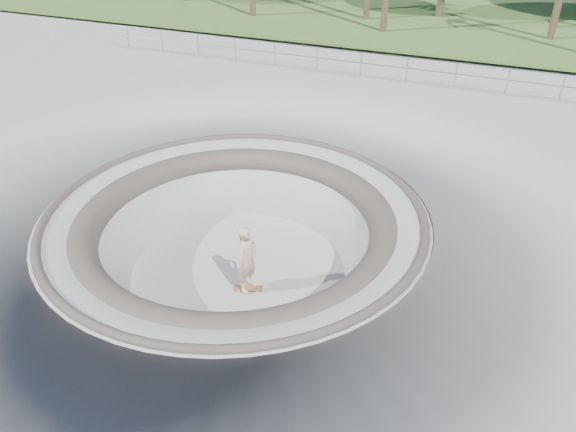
% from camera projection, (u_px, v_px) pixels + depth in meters
% --- Properties ---
extents(ground, '(180.00, 180.00, 0.00)m').
position_uv_depth(ground, '(235.00, 213.00, 15.00)').
color(ground, '#A2A29D').
rests_on(ground, ground).
extents(skate_bowl, '(14.00, 14.00, 4.10)m').
position_uv_depth(skate_bowl, '(238.00, 268.00, 15.97)').
color(skate_bowl, '#A2A29D').
rests_on(skate_bowl, ground).
extents(distant_hills, '(103.20, 45.00, 28.60)m').
position_uv_depth(distant_hills, '(501.00, 24.00, 62.39)').
color(distant_hills, brown).
rests_on(distant_hills, ground).
extents(safety_railing, '(25.00, 0.06, 1.03)m').
position_uv_depth(safety_railing, '(361.00, 64.00, 24.05)').
color(safety_railing, '#93969B').
rests_on(safety_railing, ground).
extents(skateboard, '(0.80, 0.44, 0.08)m').
position_uv_depth(skateboard, '(249.00, 288.00, 15.21)').
color(skateboard, brown).
rests_on(skateboard, ground).
extents(skater, '(0.55, 0.76, 1.93)m').
position_uv_depth(skater, '(247.00, 259.00, 14.69)').
color(skater, tan).
rests_on(skater, skateboard).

